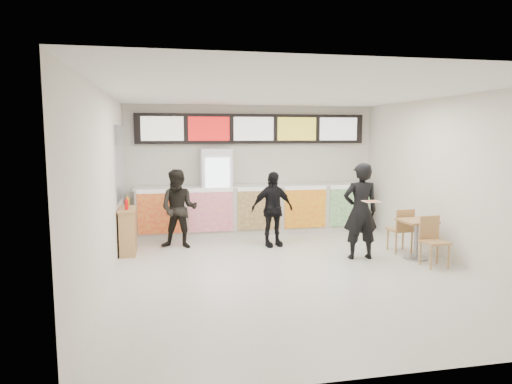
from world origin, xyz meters
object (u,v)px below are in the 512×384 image
object	(u,v)px
cafe_table	(417,232)
customer_main	(360,211)
customer_left	(179,209)
service_counter	(256,209)
customer_mid	(272,209)
drinks_fridge	(216,192)
condiment_ledge	(128,230)

from	to	relation	value
cafe_table	customer_main	bearing A→B (deg)	163.64
customer_main	customer_left	distance (m)	3.61
service_counter	customer_mid	bearing A→B (deg)	-86.48
customer_left	cafe_table	world-z (taller)	customer_left
drinks_fridge	customer_mid	distance (m)	1.69
service_counter	customer_left	world-z (taller)	customer_left
customer_main	cafe_table	size ratio (longest dim) A/B	1.18
cafe_table	condiment_ledge	xyz separation A→B (m)	(-5.31, 1.46, -0.05)
cafe_table	service_counter	bearing A→B (deg)	127.65
drinks_fridge	customer_mid	bearing A→B (deg)	-52.75
drinks_fridge	cafe_table	size ratio (longest dim) A/B	1.31
customer_main	customer_mid	xyz separation A→B (m)	(-1.38, 1.27, -0.12)
service_counter	customer_left	bearing A→B (deg)	-148.92
customer_main	condiment_ledge	size ratio (longest dim) A/B	1.69
service_counter	customer_left	xyz separation A→B (m)	(-1.83, -1.10, 0.24)
customer_main	condiment_ledge	world-z (taller)	customer_main
condiment_ledge	cafe_table	bearing A→B (deg)	-15.40
customer_left	customer_mid	distance (m)	1.92
drinks_fridge	customer_main	bearing A→B (deg)	-47.42
customer_main	customer_mid	size ratio (longest dim) A/B	1.16
customer_main	condiment_ledge	distance (m)	4.48
customer_mid	drinks_fridge	bearing A→B (deg)	117.57
service_counter	customer_mid	xyz separation A→B (m)	(0.08, -1.32, 0.21)
drinks_fridge	customer_left	size ratio (longest dim) A/B	1.24
drinks_fridge	customer_left	xyz separation A→B (m)	(-0.89, -1.12, -0.19)
drinks_fridge	customer_main	world-z (taller)	drinks_fridge
service_counter	condiment_ledge	size ratio (longest dim) A/B	5.19
service_counter	cafe_table	bearing A→B (deg)	-48.55
service_counter	customer_mid	size ratio (longest dim) A/B	3.56
customer_main	service_counter	bearing A→B (deg)	-56.45
customer_left	drinks_fridge	bearing A→B (deg)	67.17
drinks_fridge	condiment_ledge	size ratio (longest dim) A/B	1.87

